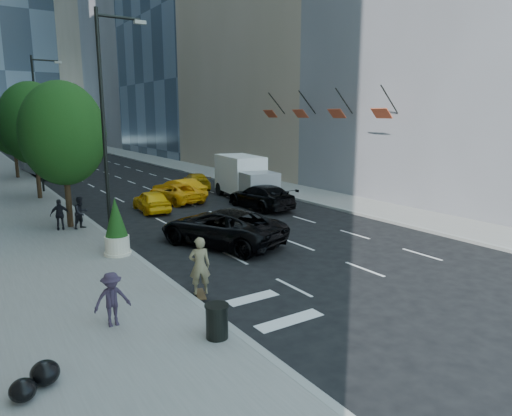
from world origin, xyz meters
TOP-DOWN VIEW (x-y plane):
  - ground at (0.00, 0.00)m, footprint 160.00×160.00m
  - sidewalk_right at (10.00, 30.00)m, footprint 4.00×120.00m
  - tower_right_far at (22.00, 98.00)m, footprint 20.00×24.00m
  - lamp_near at (-6.32, 4.00)m, footprint 2.13×0.22m
  - lamp_far at (-6.32, 22.00)m, footprint 2.13×0.22m
  - tree_near at (-7.20, 9.00)m, footprint 4.20×4.20m
  - tree_mid at (-7.20, 19.00)m, footprint 4.50×4.50m
  - tree_far at (-7.20, 32.00)m, footprint 3.90×3.90m
  - traffic_signal at (-6.40, 40.00)m, footprint 2.48×0.53m
  - facade_flags at (10.64, 10.00)m, footprint 1.85×13.30m
  - skateboarder at (-5.60, -3.00)m, footprint 0.81×0.66m
  - black_sedan_lincoln at (-2.00, 2.01)m, footprint 4.93×6.68m
  - black_sedan_mercedes at (4.20, 8.00)m, footprint 2.31×5.42m
  - taxi_a at (-2.00, 10.98)m, footprint 1.89×4.06m
  - taxi_b at (1.20, 14.00)m, footprint 2.73×4.64m
  - taxi_c at (0.50, 13.00)m, footprint 2.77×4.96m
  - taxi_d at (4.20, 17.46)m, footprint 2.92×4.76m
  - city_bus at (-4.46, 34.60)m, footprint 3.56×11.96m
  - box_truck at (5.04, 11.28)m, footprint 3.13×6.61m
  - pedestrian_a at (-6.80, 8.21)m, footprint 1.02×0.94m
  - pedestrian_b at (-7.76, 8.47)m, footprint 0.98×0.53m
  - pedestrian_c at (-8.67, -3.79)m, footprint 1.02×0.62m
  - trash_can at (-6.60, -6.00)m, footprint 0.59×0.59m
  - planter_shrub at (-6.60, 2.72)m, footprint 1.01×1.01m
  - garbage_bags at (-10.93, -5.96)m, footprint 1.06×1.02m

SIDE VIEW (x-z plane):
  - ground at x=0.00m, z-range 0.00..0.00m
  - sidewalk_right at x=10.00m, z-range 0.00..0.15m
  - garbage_bags at x=-10.93m, z-range 0.14..0.66m
  - trash_can at x=-6.60m, z-range 0.15..1.03m
  - taxi_d at x=4.20m, z-range 0.00..1.29m
  - taxi_c at x=0.50m, z-range 0.00..1.31m
  - taxi_a at x=-2.00m, z-range 0.00..1.35m
  - taxi_b at x=1.20m, z-range 0.00..1.45m
  - black_sedan_mercedes at x=4.20m, z-range 0.00..1.56m
  - black_sedan_lincoln at x=-2.00m, z-range 0.00..1.69m
  - pedestrian_c at x=-8.67m, z-range 0.15..1.69m
  - pedestrian_b at x=-7.76m, z-range 0.15..1.74m
  - skateboarder at x=-5.60m, z-range 0.00..1.92m
  - pedestrian_a at x=-6.80m, z-range 0.15..1.82m
  - planter_shrub at x=-6.60m, z-range 0.09..2.51m
  - box_truck at x=5.04m, z-range 0.03..3.07m
  - city_bus at x=-4.46m, z-range 0.00..3.29m
  - traffic_signal at x=-6.40m, z-range 1.63..6.83m
  - tree_far at x=-7.20m, z-range 1.16..8.09m
  - tree_near at x=-7.20m, z-range 1.24..8.70m
  - tree_mid at x=-7.20m, z-range 1.32..9.31m
  - lamp_near at x=-6.32m, z-range 0.81..10.81m
  - lamp_far at x=-6.32m, z-range 0.81..10.81m
  - facade_flags at x=10.64m, z-range 5.16..7.21m
  - tower_right_far at x=22.00m, z-range 0.00..50.00m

